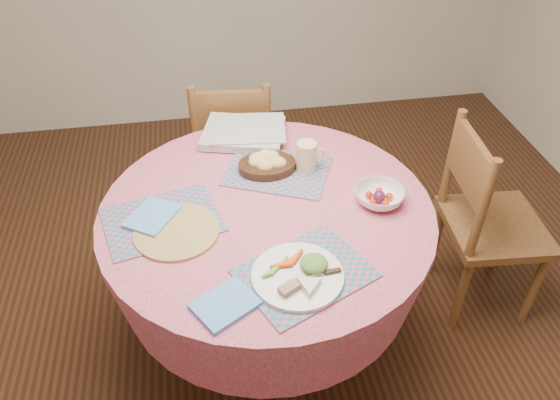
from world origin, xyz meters
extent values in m
plane|color=#331C0F|center=(0.00, 0.00, 0.00)|extent=(4.00, 4.00, 0.00)
cylinder|color=#D5637F|center=(0.00, 0.00, 0.73)|extent=(1.24, 1.24, 0.04)
cone|color=#D5637F|center=(0.00, 0.00, 0.56)|extent=(1.24, 1.24, 0.30)
cylinder|color=black|center=(0.00, 0.00, 0.22)|extent=(0.14, 0.14, 0.44)
cylinder|color=black|center=(0.00, 0.00, 0.03)|extent=(0.56, 0.56, 0.06)
cube|color=brown|center=(1.02, 0.07, 0.44)|extent=(0.44, 0.46, 0.04)
cylinder|color=brown|center=(1.17, -0.12, 0.22)|extent=(0.04, 0.04, 0.44)
cylinder|color=brown|center=(1.20, 0.24, 0.22)|extent=(0.04, 0.04, 0.44)
cylinder|color=brown|center=(0.84, -0.09, 0.22)|extent=(0.04, 0.04, 0.44)
cylinder|color=brown|center=(0.87, 0.26, 0.22)|extent=(0.04, 0.04, 0.44)
cylinder|color=brown|center=(0.82, -0.09, 0.68)|extent=(0.04, 0.04, 0.49)
cylinder|color=brown|center=(0.85, 0.26, 0.68)|extent=(0.04, 0.04, 0.49)
cube|color=brown|center=(0.83, 0.09, 0.78)|extent=(0.06, 0.35, 0.23)
cube|color=brown|center=(-0.05, 0.88, 0.42)|extent=(0.45, 0.44, 0.04)
cylinder|color=brown|center=(0.14, 1.02, 0.21)|extent=(0.04, 0.04, 0.42)
cylinder|color=brown|center=(-0.20, 1.06, 0.21)|extent=(0.04, 0.04, 0.42)
cylinder|color=brown|center=(0.11, 0.70, 0.21)|extent=(0.04, 0.04, 0.42)
cylinder|color=brown|center=(-0.23, 0.74, 0.21)|extent=(0.04, 0.04, 0.42)
cylinder|color=brown|center=(0.10, 0.68, 0.66)|extent=(0.04, 0.04, 0.47)
cylinder|color=brown|center=(-0.23, 0.72, 0.66)|extent=(0.04, 0.04, 0.47)
cube|color=brown|center=(-0.07, 0.70, 0.75)|extent=(0.34, 0.06, 0.23)
cube|color=#167E7E|center=(0.07, -0.35, 0.75)|extent=(0.49, 0.44, 0.01)
cube|color=#167E7E|center=(-0.38, -0.01, 0.75)|extent=(0.46, 0.39, 0.01)
cube|color=#167E7E|center=(0.08, 0.22, 0.75)|extent=(0.49, 0.44, 0.01)
cylinder|color=olive|center=(-0.33, -0.08, 0.76)|extent=(0.30, 0.30, 0.01)
cube|color=#5697DF|center=(-0.19, -0.44, 0.76)|extent=(0.23, 0.21, 0.01)
cube|color=#5697DF|center=(-0.41, 0.00, 0.76)|extent=(0.22, 0.23, 0.01)
cylinder|color=white|center=(0.04, -0.37, 0.76)|extent=(0.29, 0.29, 0.01)
ellipsoid|color=#345C1F|center=(0.10, -0.38, 0.79)|extent=(0.12, 0.12, 0.04)
cylinder|color=beige|center=(0.03, -0.43, 0.78)|extent=(0.13, 0.13, 0.02)
cube|color=#967057|center=(-0.02, -0.40, 0.78)|extent=(0.07, 0.06, 0.02)
cube|color=silver|center=(0.06, -0.40, 0.77)|extent=(0.15, 0.02, 0.00)
cylinder|color=black|center=(0.04, 0.23, 0.77)|extent=(0.23, 0.23, 0.03)
ellipsoid|color=#D9BB6F|center=(0.00, 0.23, 0.81)|extent=(0.07, 0.06, 0.05)
ellipsoid|color=#D9BB6F|center=(0.06, 0.26, 0.81)|extent=(0.07, 0.06, 0.05)
ellipsoid|color=#D9BB6F|center=(0.08, 0.21, 0.81)|extent=(0.07, 0.06, 0.05)
ellipsoid|color=#D9BB6F|center=(0.03, 0.20, 0.81)|extent=(0.07, 0.06, 0.05)
ellipsoid|color=#D9BB6F|center=(0.04, 0.27, 0.81)|extent=(0.07, 0.06, 0.05)
ellipsoid|color=#D9BB6F|center=(0.00, 0.25, 0.81)|extent=(0.07, 0.06, 0.05)
cylinder|color=beige|center=(0.19, 0.21, 0.82)|extent=(0.08, 0.08, 0.12)
torus|color=beige|center=(0.23, 0.21, 0.82)|extent=(0.07, 0.01, 0.07)
imported|color=white|center=(0.42, -0.04, 0.78)|extent=(0.19, 0.19, 0.06)
sphere|color=red|center=(0.46, -0.04, 0.77)|extent=(0.03, 0.03, 0.03)
sphere|color=red|center=(0.43, 0.00, 0.77)|extent=(0.03, 0.03, 0.03)
sphere|color=red|center=(0.38, -0.02, 0.77)|extent=(0.03, 0.03, 0.03)
sphere|color=red|center=(0.38, -0.06, 0.77)|extent=(0.03, 0.03, 0.03)
sphere|color=red|center=(0.43, -0.08, 0.77)|extent=(0.03, 0.03, 0.03)
sphere|color=#4B1535|center=(0.42, -0.04, 0.78)|extent=(0.05, 0.05, 0.05)
cube|color=silver|center=(-0.03, 0.49, 0.77)|extent=(0.40, 0.35, 0.03)
cube|color=silver|center=(-0.01, 0.49, 0.80)|extent=(0.35, 0.29, 0.01)
camera|label=1|loc=(-0.21, -1.53, 2.04)|focal=35.00mm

